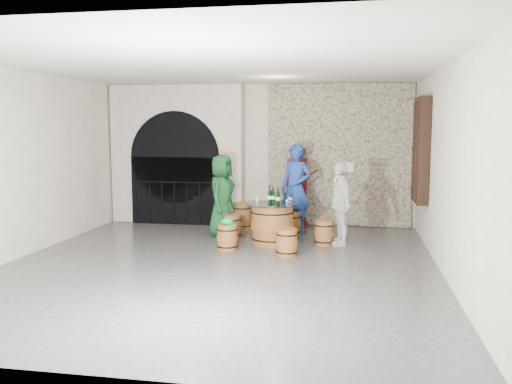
% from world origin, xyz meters
% --- Properties ---
extents(ground, '(8.00, 8.00, 0.00)m').
position_xyz_m(ground, '(0.00, 0.00, 0.00)').
color(ground, '#323235').
rests_on(ground, ground).
extents(wall_back, '(8.00, 0.00, 8.00)m').
position_xyz_m(wall_back, '(0.00, 4.00, 1.60)').
color(wall_back, beige).
rests_on(wall_back, ground).
extents(wall_front, '(8.00, 0.00, 8.00)m').
position_xyz_m(wall_front, '(0.00, -4.00, 1.60)').
color(wall_front, beige).
rests_on(wall_front, ground).
extents(wall_left, '(0.00, 8.00, 8.00)m').
position_xyz_m(wall_left, '(-3.50, 0.00, 1.60)').
color(wall_left, beige).
rests_on(wall_left, ground).
extents(wall_right, '(0.00, 8.00, 8.00)m').
position_xyz_m(wall_right, '(3.50, 0.00, 1.60)').
color(wall_right, beige).
rests_on(wall_right, ground).
extents(ceiling, '(8.00, 8.00, 0.00)m').
position_xyz_m(ceiling, '(0.00, 0.00, 3.20)').
color(ceiling, beige).
rests_on(ceiling, wall_back).
extents(stone_facing_panel, '(3.20, 0.12, 3.18)m').
position_xyz_m(stone_facing_panel, '(1.80, 3.94, 1.60)').
color(stone_facing_panel, '#ADA189').
rests_on(stone_facing_panel, ground).
extents(arched_opening, '(3.10, 0.60, 3.19)m').
position_xyz_m(arched_opening, '(-1.90, 3.74, 1.58)').
color(arched_opening, beige).
rests_on(arched_opening, ground).
extents(shuttered_window, '(0.23, 1.10, 2.00)m').
position_xyz_m(shuttered_window, '(3.38, 2.40, 1.80)').
color(shuttered_window, black).
rests_on(shuttered_window, wall_right).
extents(barrel_table, '(1.02, 1.02, 0.79)m').
position_xyz_m(barrel_table, '(0.62, 1.80, 0.39)').
color(barrel_table, brown).
rests_on(barrel_table, ground).
extents(barrel_stool_left, '(0.39, 0.39, 0.47)m').
position_xyz_m(barrel_stool_left, '(-0.27, 2.23, 0.23)').
color(barrel_stool_left, brown).
rests_on(barrel_stool_left, ground).
extents(barrel_stool_far, '(0.39, 0.39, 0.47)m').
position_xyz_m(barrel_stool_far, '(0.89, 2.75, 0.23)').
color(barrel_stool_far, brown).
rests_on(barrel_stool_far, ground).
extents(barrel_stool_right, '(0.39, 0.39, 0.47)m').
position_xyz_m(barrel_stool_right, '(1.60, 1.89, 0.23)').
color(barrel_stool_right, brown).
rests_on(barrel_stool_right, ground).
extents(barrel_stool_near_right, '(0.39, 0.39, 0.47)m').
position_xyz_m(barrel_stool_near_right, '(1.01, 0.89, 0.23)').
color(barrel_stool_near_right, brown).
rests_on(barrel_stool_near_right, ground).
extents(barrel_stool_near_left, '(0.39, 0.39, 0.47)m').
position_xyz_m(barrel_stool_near_left, '(-0.13, 1.15, 0.23)').
color(barrel_stool_near_left, brown).
rests_on(barrel_stool_near_left, ground).
extents(green_cap, '(0.26, 0.22, 0.12)m').
position_xyz_m(green_cap, '(-0.12, 1.14, 0.52)').
color(green_cap, '#0E9C4A').
rests_on(green_cap, barrel_stool_near_left).
extents(person_green, '(0.65, 0.89, 1.68)m').
position_xyz_m(person_green, '(-0.52, 2.35, 0.84)').
color(person_green, '#113E1E').
rests_on(person_green, ground).
extents(person_blue, '(0.81, 0.69, 1.89)m').
position_xyz_m(person_blue, '(0.94, 2.92, 0.95)').
color(person_blue, navy).
rests_on(person_blue, ground).
extents(person_white, '(0.67, 1.01, 1.59)m').
position_xyz_m(person_white, '(1.89, 1.92, 0.79)').
color(person_white, silver).
rests_on(person_white, ground).
extents(wine_bottle_left, '(0.08, 0.08, 0.32)m').
position_xyz_m(wine_bottle_left, '(0.55, 1.88, 0.92)').
color(wine_bottle_left, black).
rests_on(wine_bottle_left, barrel_table).
extents(wine_bottle_center, '(0.08, 0.08, 0.32)m').
position_xyz_m(wine_bottle_center, '(0.73, 1.75, 0.92)').
color(wine_bottle_center, black).
rests_on(wine_bottle_center, barrel_table).
extents(wine_bottle_right, '(0.08, 0.08, 0.32)m').
position_xyz_m(wine_bottle_right, '(0.61, 1.91, 0.92)').
color(wine_bottle_right, black).
rests_on(wine_bottle_right, barrel_table).
extents(tasting_glass_a, '(0.05, 0.05, 0.10)m').
position_xyz_m(tasting_glass_a, '(0.34, 1.69, 0.83)').
color(tasting_glass_a, '#BF7C25').
rests_on(tasting_glass_a, barrel_table).
extents(tasting_glass_b, '(0.05, 0.05, 0.10)m').
position_xyz_m(tasting_glass_b, '(0.95, 1.95, 0.83)').
color(tasting_glass_b, '#BF7C25').
rests_on(tasting_glass_b, barrel_table).
extents(tasting_glass_c, '(0.05, 0.05, 0.10)m').
position_xyz_m(tasting_glass_c, '(0.48, 2.08, 0.83)').
color(tasting_glass_c, '#BF7C25').
rests_on(tasting_glass_c, barrel_table).
extents(tasting_glass_d, '(0.05, 0.05, 0.10)m').
position_xyz_m(tasting_glass_d, '(0.91, 2.02, 0.83)').
color(tasting_glass_d, '#BF7C25').
rests_on(tasting_glass_d, barrel_table).
extents(tasting_glass_e, '(0.05, 0.05, 0.10)m').
position_xyz_m(tasting_glass_e, '(0.91, 1.67, 0.83)').
color(tasting_glass_e, '#BF7C25').
rests_on(tasting_glass_e, barrel_table).
extents(tasting_glass_f, '(0.05, 0.05, 0.10)m').
position_xyz_m(tasting_glass_f, '(0.29, 1.89, 0.83)').
color(tasting_glass_f, '#BF7C25').
rests_on(tasting_glass_f, barrel_table).
extents(side_barrel, '(0.44, 0.44, 0.59)m').
position_xyz_m(side_barrel, '(-0.26, 3.16, 0.29)').
color(side_barrel, brown).
rests_on(side_barrel, ground).
extents(corking_press, '(0.72, 0.39, 1.76)m').
position_xyz_m(corking_press, '(0.89, 3.70, 1.03)').
color(corking_press, '#550E11').
rests_on(corking_press, ground).
extents(control_box, '(0.18, 0.10, 0.22)m').
position_xyz_m(control_box, '(2.05, 3.86, 1.35)').
color(control_box, silver).
rests_on(control_box, wall_back).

